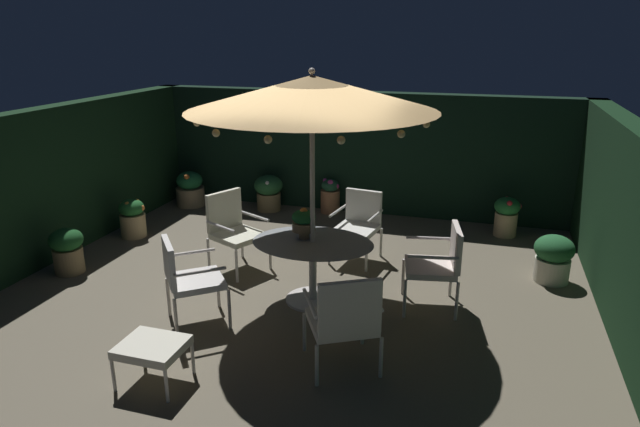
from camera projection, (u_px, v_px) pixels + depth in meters
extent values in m
cube|color=brown|center=(294.00, 295.00, 6.76)|extent=(7.56, 7.31, 0.02)
cube|color=black|center=(360.00, 152.00, 9.62)|extent=(7.56, 0.30, 2.07)
cube|color=black|center=(36.00, 189.00, 7.42)|extent=(0.30, 7.31, 2.07)
cylinder|color=silver|center=(313.00, 299.00, 6.59)|extent=(0.64, 0.64, 0.03)
cylinder|color=silver|center=(313.00, 272.00, 6.49)|extent=(0.09, 0.09, 0.72)
ellipsoid|color=gray|center=(313.00, 242.00, 6.37)|extent=(1.42, 1.10, 0.03)
cylinder|color=beige|center=(312.00, 205.00, 6.23)|extent=(0.06, 0.06, 2.36)
cone|color=tan|center=(312.00, 93.00, 5.84)|extent=(2.70, 2.70, 0.37)
sphere|color=beige|center=(312.00, 71.00, 5.77)|extent=(0.07, 0.07, 0.07)
sphere|color=#F9DB8C|center=(426.00, 124.00, 5.62)|extent=(0.08, 0.08, 0.08)
sphere|color=#F9DB8C|center=(417.00, 115.00, 6.21)|extent=(0.08, 0.08, 0.08)
sphere|color=#F9DB8C|center=(385.00, 109.00, 6.72)|extent=(0.08, 0.08, 0.08)
sphere|color=#F9DB8C|center=(336.00, 105.00, 7.03)|extent=(0.08, 0.08, 0.08)
sphere|color=#F9DB8C|center=(288.00, 105.00, 7.03)|extent=(0.08, 0.08, 0.08)
sphere|color=#F9DB8C|center=(244.00, 108.00, 6.74)|extent=(0.08, 0.08, 0.08)
sphere|color=#F9DB8C|center=(212.00, 114.00, 6.30)|extent=(0.08, 0.08, 0.08)
sphere|color=#F9DB8C|center=(197.00, 123.00, 5.71)|extent=(0.08, 0.08, 0.08)
sphere|color=#F9DB8C|center=(216.00, 133.00, 5.14)|extent=(0.08, 0.08, 0.08)
sphere|color=#F9DB8C|center=(268.00, 140.00, 4.84)|extent=(0.08, 0.08, 0.08)
sphere|color=#F9DB8C|center=(341.00, 140.00, 4.81)|extent=(0.08, 0.08, 0.08)
sphere|color=#F9DB8C|center=(401.00, 134.00, 5.10)|extent=(0.08, 0.08, 0.08)
cylinder|color=#886A4B|center=(304.00, 234.00, 6.44)|extent=(0.12, 0.12, 0.10)
cylinder|color=#7D6548|center=(304.00, 226.00, 6.41)|extent=(0.27, 0.27, 0.10)
ellipsoid|color=#1B5C2D|center=(304.00, 217.00, 6.37)|extent=(0.28, 0.28, 0.17)
sphere|color=orange|center=(304.00, 212.00, 6.35)|extent=(0.10, 0.10, 0.10)
cylinder|color=silver|center=(304.00, 332.00, 5.50)|extent=(0.04, 0.04, 0.41)
cylinder|color=silver|center=(363.00, 326.00, 5.62)|extent=(0.04, 0.04, 0.41)
cylinder|color=silver|center=(317.00, 366.00, 4.96)|extent=(0.04, 0.04, 0.41)
cylinder|color=silver|center=(381.00, 358.00, 5.08)|extent=(0.04, 0.04, 0.41)
cube|color=silver|center=(341.00, 322.00, 5.21)|extent=(0.79, 0.79, 0.07)
cube|color=silver|center=(350.00, 308.00, 4.86)|extent=(0.53, 0.33, 0.51)
cylinder|color=silver|center=(310.00, 303.00, 5.08)|extent=(0.30, 0.51, 0.04)
cylinder|color=silver|center=(373.00, 297.00, 5.20)|extent=(0.30, 0.51, 0.04)
cylinder|color=silver|center=(405.00, 299.00, 6.14)|extent=(0.04, 0.04, 0.45)
cylinder|color=silver|center=(403.00, 277.00, 6.69)|extent=(0.04, 0.04, 0.45)
cylinder|color=silver|center=(457.00, 302.00, 6.08)|extent=(0.04, 0.04, 0.45)
cylinder|color=silver|center=(451.00, 279.00, 6.63)|extent=(0.04, 0.04, 0.45)
cube|color=silver|center=(430.00, 268.00, 6.30)|extent=(0.65, 0.66, 0.07)
cube|color=silver|center=(456.00, 247.00, 6.19)|extent=(0.16, 0.56, 0.46)
cylinder|color=silver|center=(434.00, 258.00, 5.95)|extent=(0.54, 0.13, 0.04)
cylinder|color=silver|center=(429.00, 238.00, 6.50)|extent=(0.54, 0.13, 0.04)
cylinder|color=silver|center=(366.00, 257.00, 7.33)|extent=(0.04, 0.04, 0.42)
cylinder|color=silver|center=(329.00, 250.00, 7.55)|extent=(0.04, 0.04, 0.42)
cylinder|color=silver|center=(381.00, 242.00, 7.82)|extent=(0.04, 0.04, 0.42)
cylinder|color=silver|center=(346.00, 237.00, 8.04)|extent=(0.04, 0.04, 0.42)
cube|color=silver|center=(356.00, 230.00, 7.61)|extent=(0.61, 0.64, 0.07)
cube|color=silver|center=(364.00, 206.00, 7.76)|extent=(0.52, 0.14, 0.46)
cylinder|color=silver|center=(375.00, 216.00, 7.42)|extent=(0.12, 0.55, 0.04)
cylinder|color=silver|center=(338.00, 211.00, 7.64)|extent=(0.12, 0.55, 0.04)
cylinder|color=silver|center=(270.00, 253.00, 7.40)|extent=(0.04, 0.04, 0.44)
cylinder|color=silver|center=(237.00, 266.00, 7.01)|extent=(0.04, 0.04, 0.44)
cylinder|color=silver|center=(242.00, 243.00, 7.78)|extent=(0.04, 0.04, 0.44)
cylinder|color=silver|center=(209.00, 254.00, 7.38)|extent=(0.04, 0.04, 0.44)
cube|color=silver|center=(239.00, 236.00, 7.31)|extent=(0.76, 0.75, 0.07)
cube|color=silver|center=(224.00, 210.00, 7.40)|extent=(0.29, 0.52, 0.52)
cylinder|color=silver|center=(255.00, 216.00, 7.45)|extent=(0.52, 0.28, 0.04)
cylinder|color=silver|center=(220.00, 227.00, 7.05)|extent=(0.52, 0.28, 0.04)
cylinder|color=beige|center=(218.00, 288.00, 6.38)|extent=(0.04, 0.04, 0.46)
cylinder|color=beige|center=(230.00, 310.00, 5.90)|extent=(0.04, 0.04, 0.46)
cylinder|color=beige|center=(168.00, 297.00, 6.18)|extent=(0.04, 0.04, 0.46)
cylinder|color=beige|center=(176.00, 319.00, 5.70)|extent=(0.04, 0.04, 0.46)
cube|color=silver|center=(197.00, 281.00, 5.96)|extent=(0.76, 0.76, 0.07)
cube|color=silver|center=(169.00, 262.00, 5.78)|extent=(0.38, 0.45, 0.45)
cylinder|color=beige|center=(191.00, 253.00, 6.13)|extent=(0.44, 0.37, 0.04)
cylinder|color=beige|center=(200.00, 272.00, 5.65)|extent=(0.44, 0.37, 0.04)
cylinder|color=silver|center=(143.00, 349.00, 5.30)|extent=(0.03, 0.03, 0.32)
cylinder|color=silver|center=(193.00, 358.00, 5.15)|extent=(0.03, 0.03, 0.32)
cylinder|color=silver|center=(113.00, 375.00, 4.89)|extent=(0.03, 0.03, 0.32)
cylinder|color=silver|center=(167.00, 386.00, 4.75)|extent=(0.03, 0.03, 0.32)
cube|color=silver|center=(152.00, 347.00, 4.96)|extent=(0.57, 0.48, 0.08)
cylinder|color=olive|center=(269.00, 201.00, 9.87)|extent=(0.42, 0.42, 0.31)
ellipsoid|color=#22562E|center=(268.00, 185.00, 9.77)|extent=(0.50, 0.50, 0.35)
sphere|color=silver|center=(277.00, 183.00, 9.70)|extent=(0.08, 0.08, 0.08)
sphere|color=beige|center=(273.00, 178.00, 9.94)|extent=(0.08, 0.08, 0.08)
sphere|color=silver|center=(263.00, 183.00, 9.90)|extent=(0.06, 0.06, 0.06)
sphere|color=silver|center=(259.00, 181.00, 9.72)|extent=(0.06, 0.06, 0.06)
sphere|color=silver|center=(267.00, 183.00, 9.55)|extent=(0.07, 0.07, 0.07)
cylinder|color=#867356|center=(191.00, 196.00, 10.12)|extent=(0.51, 0.51, 0.34)
ellipsoid|color=#1B5F35|center=(189.00, 181.00, 10.02)|extent=(0.46, 0.46, 0.32)
sphere|color=orange|center=(196.00, 179.00, 9.94)|extent=(0.10, 0.10, 0.10)
sphere|color=orange|center=(193.00, 176.00, 10.16)|extent=(0.07, 0.07, 0.07)
sphere|color=orange|center=(183.00, 178.00, 10.02)|extent=(0.10, 0.10, 0.10)
sphere|color=orange|center=(187.00, 177.00, 9.82)|extent=(0.10, 0.10, 0.10)
cylinder|color=tan|center=(133.00, 225.00, 8.59)|extent=(0.38, 0.38, 0.36)
ellipsoid|color=#20622A|center=(131.00, 208.00, 8.50)|extent=(0.38, 0.38, 0.27)
sphere|color=orange|center=(141.00, 208.00, 8.48)|extent=(0.10, 0.10, 0.10)
sphere|color=orange|center=(137.00, 201.00, 8.53)|extent=(0.07, 0.07, 0.07)
sphere|color=orange|center=(130.00, 203.00, 8.59)|extent=(0.09, 0.09, 0.09)
sphere|color=orange|center=(123.00, 205.00, 8.47)|extent=(0.08, 0.08, 0.08)
sphere|color=orange|center=(127.00, 204.00, 8.38)|extent=(0.08, 0.08, 0.08)
cylinder|color=olive|center=(69.00, 260.00, 7.31)|extent=(0.38, 0.38, 0.34)
ellipsoid|color=#1A5122|center=(66.00, 240.00, 7.22)|extent=(0.43, 0.43, 0.30)
sphere|color=#EE506B|center=(72.00, 239.00, 7.13)|extent=(0.10, 0.10, 0.10)
sphere|color=#D45969|center=(66.00, 234.00, 7.31)|extent=(0.09, 0.09, 0.09)
sphere|color=#EB4565|center=(56.00, 238.00, 7.10)|extent=(0.09, 0.09, 0.09)
cylinder|color=tan|center=(505.00, 224.00, 8.62)|extent=(0.34, 0.34, 0.37)
ellipsoid|color=#237234|center=(507.00, 206.00, 8.53)|extent=(0.39, 0.39, 0.27)
sphere|color=#C5353F|center=(519.00, 206.00, 8.50)|extent=(0.10, 0.10, 0.10)
sphere|color=#CE2A43|center=(507.00, 198.00, 8.63)|extent=(0.06, 0.06, 0.06)
sphere|color=#C92943|center=(501.00, 204.00, 8.57)|extent=(0.09, 0.09, 0.09)
sphere|color=red|center=(510.00, 203.00, 8.36)|extent=(0.08, 0.08, 0.08)
cylinder|color=#AC6F4B|center=(330.00, 201.00, 9.73)|extent=(0.34, 0.34, 0.40)
ellipsoid|color=#225237|center=(330.00, 185.00, 9.64)|extent=(0.31, 0.31, 0.21)
sphere|color=#BF3275|center=(337.00, 186.00, 9.58)|extent=(0.09, 0.09, 0.09)
sphere|color=#BC4389|center=(331.00, 183.00, 9.70)|extent=(0.09, 0.09, 0.09)
sphere|color=#A53886|center=(325.00, 180.00, 9.67)|extent=(0.07, 0.07, 0.07)
sphere|color=#C0408B|center=(330.00, 183.00, 9.53)|extent=(0.10, 0.10, 0.10)
cylinder|color=beige|center=(551.00, 270.00, 7.07)|extent=(0.43, 0.43, 0.31)
ellipsoid|color=#215B2F|center=(554.00, 249.00, 6.98)|extent=(0.49, 0.49, 0.34)
sphere|color=red|center=(568.00, 250.00, 6.89)|extent=(0.07, 0.07, 0.07)
sphere|color=#DE2B47|center=(550.00, 240.00, 7.06)|extent=(0.07, 0.07, 0.07)
sphere|color=red|center=(552.00, 243.00, 6.86)|extent=(0.07, 0.07, 0.07)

